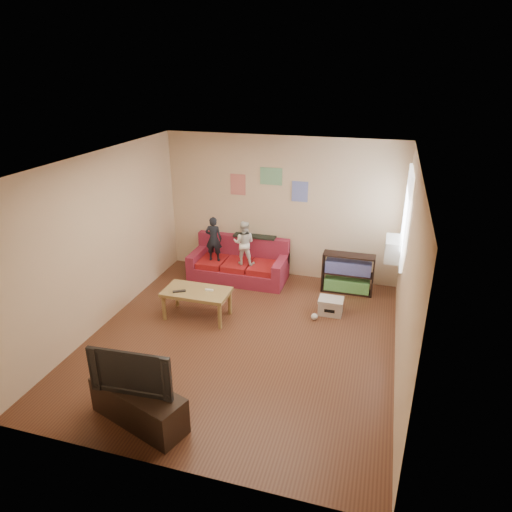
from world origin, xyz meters
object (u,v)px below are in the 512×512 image
(child_a, at_px, (214,239))
(bookshelf, at_px, (348,275))
(television, at_px, (134,368))
(coffee_table, at_px, (197,294))
(sofa, at_px, (239,265))
(child_b, at_px, (244,243))
(tv_stand, at_px, (139,405))
(file_box, at_px, (331,306))

(child_a, bearing_deg, bookshelf, 177.11)
(television, bearing_deg, bookshelf, 60.72)
(child_a, distance_m, coffee_table, 1.54)
(sofa, xyz_separation_m, child_b, (0.15, -0.16, 0.53))
(television, bearing_deg, coffee_table, 93.83)
(child_a, xyz_separation_m, television, (0.55, -3.87, -0.08))
(bookshelf, xyz_separation_m, tv_stand, (-1.98, -4.02, -0.10))
(child_b, bearing_deg, television, 85.12)
(bookshelf, bearing_deg, child_a, -176.64)
(file_box, bearing_deg, bookshelf, 78.93)
(child_a, distance_m, file_box, 2.56)
(coffee_table, height_order, bookshelf, bookshelf)
(sofa, relative_size, child_b, 2.19)
(sofa, distance_m, file_box, 2.11)
(file_box, height_order, tv_stand, tv_stand)
(child_b, distance_m, coffee_table, 1.55)
(child_b, bearing_deg, child_a, -4.11)
(file_box, bearing_deg, tv_stand, -119.96)
(tv_stand, xyz_separation_m, television, (0.00, 0.00, 0.51))
(sofa, distance_m, coffee_table, 1.64)
(child_b, distance_m, television, 3.87)
(file_box, relative_size, tv_stand, 0.33)
(bookshelf, xyz_separation_m, television, (-1.98, -4.02, 0.41))
(child_a, bearing_deg, file_box, 156.13)
(child_a, relative_size, television, 0.89)
(child_a, xyz_separation_m, child_b, (0.60, -0.00, -0.02))
(sofa, bearing_deg, coffee_table, -96.92)
(child_a, relative_size, file_box, 2.16)
(sofa, distance_m, tv_stand, 4.04)
(sofa, relative_size, child_a, 2.11)
(tv_stand, height_order, television, television)
(child_b, relative_size, bookshelf, 0.91)
(file_box, bearing_deg, child_b, 156.89)
(child_a, bearing_deg, coffee_table, 93.67)
(bookshelf, bearing_deg, tv_stand, -116.18)
(coffee_table, bearing_deg, child_b, 76.70)
(file_box, bearing_deg, television, -119.96)
(sofa, bearing_deg, tv_stand, -88.64)
(television, bearing_deg, file_box, 56.95)
(bookshelf, distance_m, file_box, 0.93)
(sofa, bearing_deg, bookshelf, -0.41)
(bookshelf, bearing_deg, sofa, 179.59)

